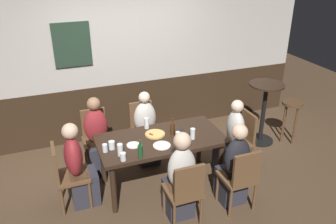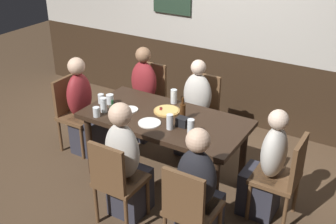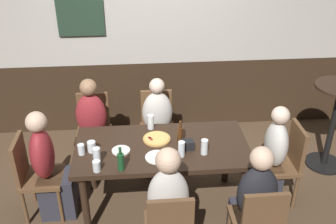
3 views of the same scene
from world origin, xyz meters
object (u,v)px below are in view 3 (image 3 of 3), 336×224
Objects in this scene: dining_table at (162,153)px; beer_bottle_brown at (180,134)px; person_left_far at (93,135)px; tumbler_water at (97,167)px; chair_right_near at (258,222)px; chair_left_far at (94,126)px; condiment_caddy at (188,145)px; beer_bottle_green at (121,161)px; plate_white_large at (157,157)px; person_head_east at (268,163)px; side_bar_table at (334,120)px; person_mid_far at (158,133)px; pint_glass_stout at (92,147)px; pint_glass_pale at (97,156)px; chair_mid_far at (157,124)px; beer_glass_half at (151,123)px; chair_head_east at (285,160)px; pint_glass_amber at (181,150)px; person_mid_near at (168,213)px; highball_clear at (81,150)px; plate_white_small at (121,150)px; chair_head_west at (34,173)px; pizza at (157,139)px; tumbler_short at (204,148)px.

beer_bottle_brown is (0.18, 0.04, 0.18)m from dining_table.
tumbler_water is at bearing -82.01° from person_left_far.
chair_right_near is 1.00× the size of chair_left_far.
person_left_far reaches higher than condiment_caddy.
beer_bottle_green is 0.68m from beer_bottle_brown.
plate_white_large is at bearing 24.43° from beer_bottle_green.
person_head_east is 1.06m from side_bar_table.
person_mid_far is 1.02m from pint_glass_stout.
pint_glass_stout is (-0.06, 0.19, -0.02)m from pint_glass_pale.
beer_glass_half reaches higher than chair_mid_far.
person_mid_far is 1.07× the size of side_bar_table.
chair_mid_far is 0.74m from chair_left_far.
plate_white_large is 0.21× the size of side_bar_table.
chair_head_east is at bearing 11.79° from beer_bottle_green.
person_mid_near is at bearing -109.04° from pint_glass_amber.
chair_mid_far is 8.00× the size of condiment_caddy.
chair_head_east is at bearing 10.49° from tumbler_water.
person_mid_far is at bearing 101.20° from pint_glass_amber.
beer_glass_half reaches higher than highball_clear.
plate_white_large is at bearing -9.72° from highball_clear.
person_mid_far is 4.68× the size of beer_bottle_brown.
plate_white_small is (-0.01, 0.29, -0.08)m from beer_bottle_green.
chair_left_far is 8.00× the size of condiment_caddy.
chair_head_east is at bearing 6.82° from pint_glass_pale.
plate_white_large is (1.20, -0.19, 0.25)m from chair_head_west.
beer_glass_half is (0.51, 0.56, -0.00)m from pint_glass_pale.
person_left_far is (0.52, 0.67, -0.01)m from chair_head_west.
plate_white_small is (-0.57, -0.10, -0.09)m from beer_bottle_brown.
pizza is 2.47× the size of condiment_caddy.
pint_glass_pale is at bearing -132.56° from beer_glass_half.
pint_glass_amber is at bearing -43.19° from person_left_far.
side_bar_table is at bearing -3.91° from person_mid_far.
pint_glass_stout reaches higher than highball_clear.
chair_left_far is 2.75m from side_bar_table.
pint_glass_pale is at bearing -173.18° from chair_head_east.
pint_glass_stout is 0.85m from beer_bottle_brown.
side_bar_table reaches higher than pint_glass_stout.
beer_bottle_brown is (0.56, 0.38, 0.00)m from beer_bottle_green.
chair_head_east is 0.17m from person_head_east.
highball_clear reaches higher than condiment_caddy.
pint_glass_stout is at bearing 165.52° from plate_white_large.
person_mid_far is at bearing 55.95° from pint_glass_pale.
beer_bottle_brown is at bearing 44.56° from plate_white_large.
pizza is 1.57× the size of plate_white_small.
person_mid_far reaches higher than tumbler_short.
person_mid_near reaches higher than beer_glass_half.
chair_mid_far is 0.77× the size of person_left_far.
highball_clear is at bearing 175.43° from tumbler_short.
chair_head_east reaches higher than plate_white_large.
side_bar_table is at bearing 15.06° from beer_bottle_brown.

